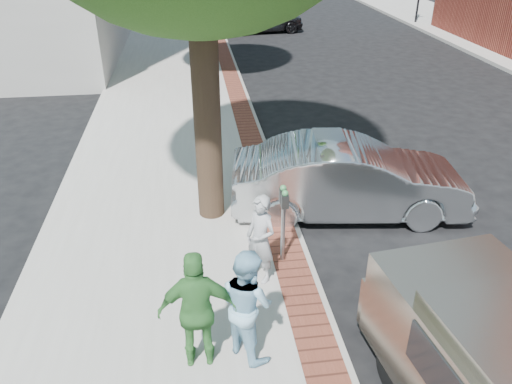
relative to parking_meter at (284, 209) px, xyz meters
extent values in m
plane|color=black|center=(-0.57, -0.10, -1.21)|extent=(120.00, 120.00, 0.00)
cube|color=#9E9991|center=(-2.07, 7.90, -1.13)|extent=(5.00, 60.00, 0.15)
cube|color=brown|center=(0.13, 7.90, -1.05)|extent=(0.60, 60.00, 0.01)
cube|color=gray|center=(0.48, 7.90, -1.13)|extent=(0.10, 60.00, 0.15)
cylinder|color=black|center=(-1.17, 1.80, 1.14)|extent=(0.52, 0.52, 4.40)
cylinder|color=black|center=(-1.07, 11.90, 0.87)|extent=(0.40, 0.40, 3.85)
cylinder|color=gray|center=(0.00, 0.00, -0.48)|extent=(0.07, 0.07, 1.15)
cube|color=#2D3030|center=(0.00, -0.09, 0.21)|extent=(0.12, 0.14, 0.24)
cube|color=#2D3030|center=(0.00, 0.09, 0.21)|extent=(0.12, 0.14, 0.24)
sphere|color=#3F8C4C|center=(0.00, -0.09, 0.36)|extent=(0.11, 0.11, 0.11)
sphere|color=#3F8C4C|center=(0.00, 0.09, 0.36)|extent=(0.11, 0.11, 0.11)
imported|color=#A5A6AA|center=(-0.46, -0.46, -0.26)|extent=(0.65, 0.69, 1.58)
imported|color=#98D0EC|center=(-0.87, -2.03, -0.21)|extent=(1.00, 1.05, 1.70)
imported|color=#3F843C|center=(-1.53, -2.15, -0.15)|extent=(1.07, 0.48, 1.81)
imported|color=#B5B8BD|center=(1.71, 1.71, -0.40)|extent=(5.04, 2.28, 1.60)
imported|color=black|center=(2.65, 20.89, -0.45)|extent=(4.60, 2.24, 1.51)
cube|color=gray|center=(1.75, -2.18, -0.49)|extent=(1.92, 1.10, 0.79)
cylinder|color=black|center=(1.01, -2.81, -0.89)|extent=(0.29, 0.65, 0.63)
cylinder|color=black|center=(2.61, -2.62, -0.89)|extent=(0.29, 0.65, 0.63)
cube|color=black|center=(1.69, -1.73, -0.17)|extent=(1.57, 0.21, 0.39)
camera|label=1|loc=(-1.43, -7.16, 4.36)|focal=35.00mm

